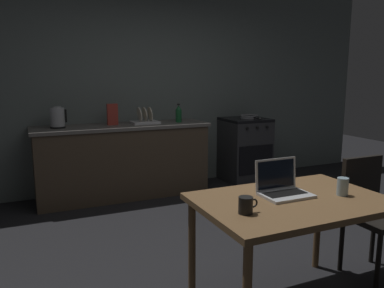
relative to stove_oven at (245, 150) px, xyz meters
name	(u,v)px	position (x,y,z in m)	size (l,w,h in m)	color
ground_plane	(239,255)	(-1.31, -2.05, -0.46)	(12.00, 12.00, 0.00)	black
back_wall	(170,84)	(-1.01, 0.35, 0.94)	(6.40, 0.10, 2.80)	slate
kitchen_counter	(123,160)	(-1.79, 0.00, 0.00)	(2.16, 0.64, 0.92)	#4C3D2D
stove_oven	(245,150)	(0.00, 0.00, 0.00)	(0.60, 0.62, 0.92)	#2D2D30
dining_table	(292,210)	(-1.39, -2.81, 0.22)	(1.21, 0.81, 0.75)	brown
chair	(370,208)	(-0.54, -2.68, 0.07)	(0.40, 0.40, 0.90)	black
laptop	(283,188)	(-1.40, -2.72, 0.34)	(0.32, 0.24, 0.23)	silver
electric_kettle	(57,118)	(-2.55, 0.00, 0.58)	(0.19, 0.17, 0.25)	black
bottle	(179,114)	(-1.05, -0.05, 0.57)	(0.08, 0.08, 0.24)	#19592D
frying_pan	(250,116)	(0.05, -0.03, 0.48)	(0.27, 0.44, 0.05)	gray
coffee_mug	(246,205)	(-1.80, -2.91, 0.34)	(0.12, 0.08, 0.10)	black
drinking_glass	(343,187)	(-1.05, -2.88, 0.35)	(0.07, 0.07, 0.12)	#99B7C6
cereal_box	(112,114)	(-1.90, 0.02, 0.59)	(0.13, 0.05, 0.26)	#B2382D
dish_rack	(145,120)	(-1.49, 0.00, 0.51)	(0.34, 0.26, 0.21)	silver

